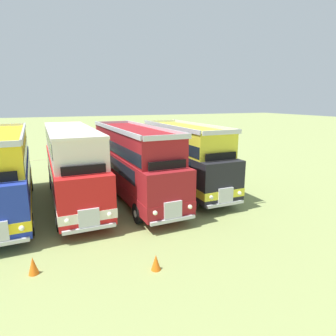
# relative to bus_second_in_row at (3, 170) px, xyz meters

# --- Properties ---
(ground_plane) EXTENTS (200.00, 200.00, 0.00)m
(ground_plane) POSITION_rel_bus_second_in_row_xyz_m (3.61, -0.47, -2.36)
(ground_plane) COLOR #8C9956
(bus_second_in_row) EXTENTS (2.95, 11.03, 4.52)m
(bus_second_in_row) POSITION_rel_bus_second_in_row_xyz_m (0.00, 0.00, 0.00)
(bus_second_in_row) COLOR #1E339E
(bus_second_in_row) RESTS_ON ground
(bus_third_in_row) EXTENTS (2.78, 10.92, 4.49)m
(bus_third_in_row) POSITION_rel_bus_second_in_row_xyz_m (3.61, 0.04, 0.11)
(bus_third_in_row) COLOR red
(bus_third_in_row) RESTS_ON ground
(bus_fourth_in_row) EXTENTS (2.99, 11.16, 4.52)m
(bus_fourth_in_row) POSITION_rel_bus_second_in_row_xyz_m (7.21, -0.41, 0.00)
(bus_fourth_in_row) COLOR maroon
(bus_fourth_in_row) RESTS_ON ground
(bus_fifth_in_row) EXTENTS (2.72, 9.81, 4.52)m
(bus_fifth_in_row) POSITION_rel_bus_second_in_row_xyz_m (10.82, -0.20, -0.01)
(bus_fifth_in_row) COLOR black
(bus_fifth_in_row) RESTS_ON ground
(cone_mid_row) EXTENTS (0.36, 0.36, 0.59)m
(cone_mid_row) POSITION_rel_bus_second_in_row_xyz_m (5.61, -8.66, -2.06)
(cone_mid_row) COLOR orange
(cone_mid_row) RESTS_ON ground
(cone_far_end) EXTENTS (0.36, 0.36, 0.65)m
(cone_far_end) POSITION_rel_bus_second_in_row_xyz_m (1.50, -7.23, -2.04)
(cone_far_end) COLOR orange
(cone_far_end) RESTS_ON ground
(rope_fence_line) EXTENTS (20.50, 0.08, 1.05)m
(rope_fence_line) POSITION_rel_bus_second_in_row_xyz_m (3.61, 9.76, -1.67)
(rope_fence_line) COLOR #8C704C
(rope_fence_line) RESTS_ON ground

